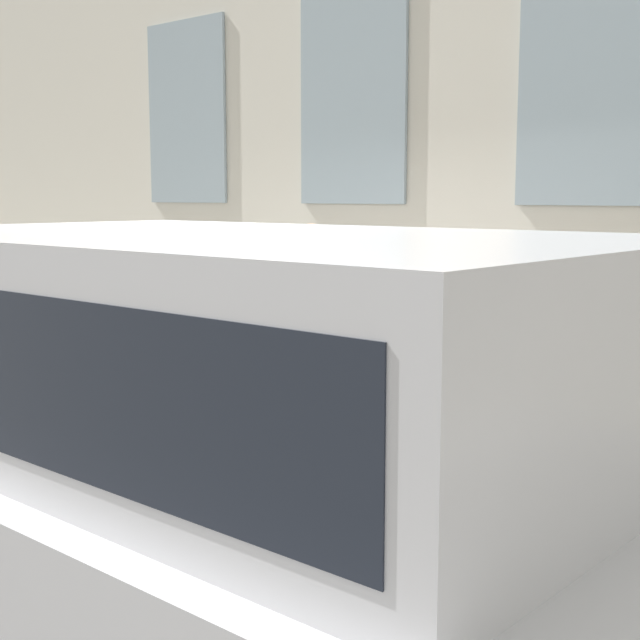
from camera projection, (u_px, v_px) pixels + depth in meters
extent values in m
plane|color=#514F4C|center=(239.00, 531.00, 5.27)|extent=(80.00, 80.00, 0.00)
cube|color=#B2ADA3|center=(362.00, 474.00, 6.12)|extent=(2.32, 60.00, 0.15)
cube|color=#8C9EA8|center=(594.00, 74.00, 5.91)|extent=(0.03, 1.10, 1.74)
cube|color=#8C9EA8|center=(352.00, 97.00, 7.27)|extent=(0.03, 1.10, 1.74)
cube|color=#8C9EA8|center=(186.00, 112.00, 8.64)|extent=(0.03, 1.10, 1.74)
cylinder|color=red|center=(329.00, 504.00, 5.25)|extent=(0.30, 0.30, 0.04)
cylinder|color=red|center=(329.00, 455.00, 5.21)|extent=(0.22, 0.22, 0.63)
sphere|color=maroon|center=(329.00, 402.00, 5.16)|extent=(0.23, 0.23, 0.23)
cylinder|color=black|center=(329.00, 390.00, 5.15)|extent=(0.08, 0.08, 0.09)
cylinder|color=red|center=(351.00, 448.00, 5.09)|extent=(0.09, 0.10, 0.09)
cylinder|color=red|center=(309.00, 438.00, 5.30)|extent=(0.09, 0.10, 0.09)
cylinder|color=navy|center=(303.00, 420.00, 5.69)|extent=(0.12, 0.12, 0.79)
cylinder|color=navy|center=(320.00, 416.00, 5.81)|extent=(0.12, 0.12, 0.79)
cube|color=white|center=(311.00, 312.00, 5.66)|extent=(0.21, 0.15, 0.59)
cylinder|color=white|center=(295.00, 312.00, 5.54)|extent=(0.09, 0.09, 0.56)
cylinder|color=white|center=(327.00, 307.00, 5.77)|extent=(0.09, 0.09, 0.56)
sphere|color=#8C6647|center=(311.00, 244.00, 5.60)|extent=(0.26, 0.26, 0.26)
cylinder|color=black|center=(157.00, 484.00, 4.94)|extent=(0.24, 0.76, 0.76)
cube|color=silver|center=(213.00, 527.00, 3.29)|extent=(1.98, 4.68, 0.74)
cube|color=silver|center=(232.00, 336.00, 3.11)|extent=(1.74, 2.90, 0.72)
cube|color=#1E232D|center=(232.00, 336.00, 3.11)|extent=(1.75, 2.67, 0.46)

